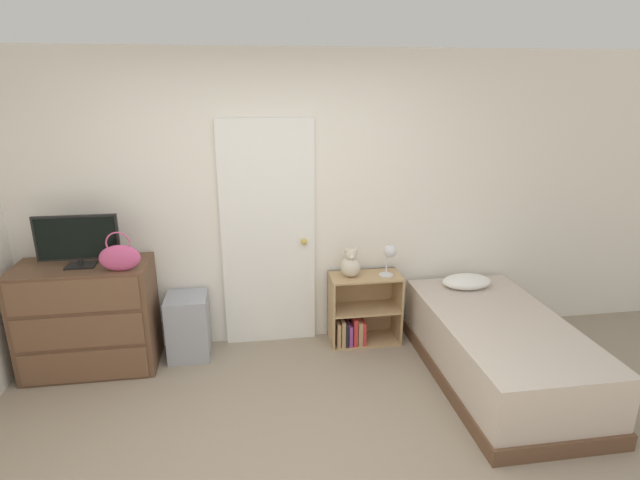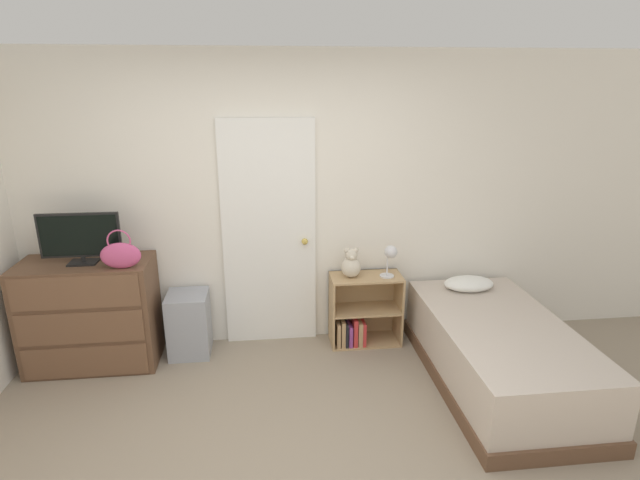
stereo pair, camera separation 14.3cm
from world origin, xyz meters
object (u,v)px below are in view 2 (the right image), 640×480
object	(u,v)px
bed	(498,352)
teddy_bear	(351,264)
dresser	(91,314)
desk_lamp	(390,255)
tv	(80,237)
handbag	(121,255)
storage_bin	(189,324)
bookshelf	(360,316)

from	to	relation	value
bed	teddy_bear	bearing A→B (deg)	144.33
dresser	desk_lamp	size ratio (longest dim) A/B	3.57
tv	bed	bearing A→B (deg)	-11.15
dresser	tv	size ratio (longest dim) A/B	1.68
handbag	desk_lamp	xyz separation A→B (m)	(2.18, 0.22, -0.17)
bed	storage_bin	bearing A→B (deg)	163.48
tv	bed	world-z (taller)	tv
tv	bookshelf	size ratio (longest dim) A/B	0.96
bed	tv	bearing A→B (deg)	168.85
dresser	desk_lamp	distance (m)	2.56
desk_lamp	tv	bearing A→B (deg)	-178.39
tv	storage_bin	distance (m)	1.14
dresser	tv	xyz separation A→B (m)	(0.01, -0.02, 0.67)
handbag	storage_bin	bearing A→B (deg)	29.88
handbag	teddy_bear	size ratio (longest dim) A/B	1.16
storage_bin	bookshelf	size ratio (longest dim) A/B	0.86
storage_bin	dresser	bearing A→B (deg)	-174.28
dresser	tv	distance (m)	0.67
desk_lamp	bed	distance (m)	1.16
storage_bin	bed	bearing A→B (deg)	-16.52
dresser	desk_lamp	xyz separation A→B (m)	(2.52, 0.05, 0.40)
bed	dresser	bearing A→B (deg)	168.58
handbag	bed	distance (m)	3.03
desk_lamp	bookshelf	bearing A→B (deg)	168.88
dresser	bed	size ratio (longest dim) A/B	0.56
storage_bin	bed	xyz separation A→B (m)	(2.46, -0.73, -0.02)
teddy_bear	dresser	bearing A→B (deg)	-177.46
teddy_bear	desk_lamp	size ratio (longest dim) A/B	0.92
bookshelf	desk_lamp	distance (m)	0.64
dresser	handbag	distance (m)	0.68
bookshelf	desk_lamp	bearing A→B (deg)	-11.12
dresser	handbag	size ratio (longest dim) A/B	3.33
dresser	desk_lamp	bearing A→B (deg)	1.17
storage_bin	teddy_bear	bearing A→B (deg)	0.80
dresser	bookshelf	world-z (taller)	dresser
dresser	teddy_bear	bearing A→B (deg)	2.54
handbag	desk_lamp	distance (m)	2.20
storage_bin	teddy_bear	distance (m)	1.50
bookshelf	bed	size ratio (longest dim) A/B	0.35
dresser	bookshelf	distance (m)	2.29
tv	handbag	distance (m)	0.38
desk_lamp	bed	bearing A→B (deg)	-44.77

